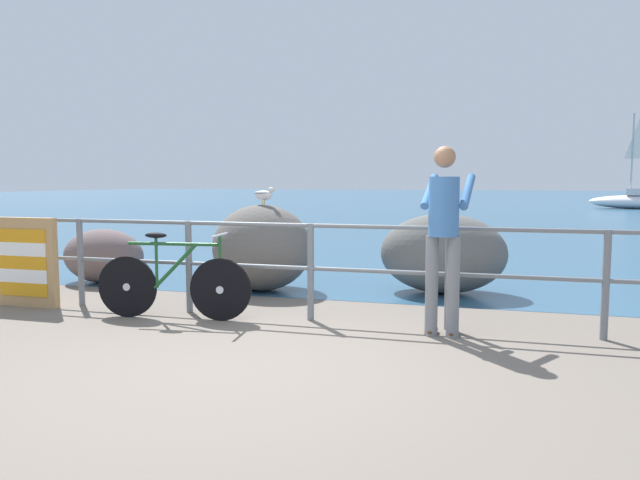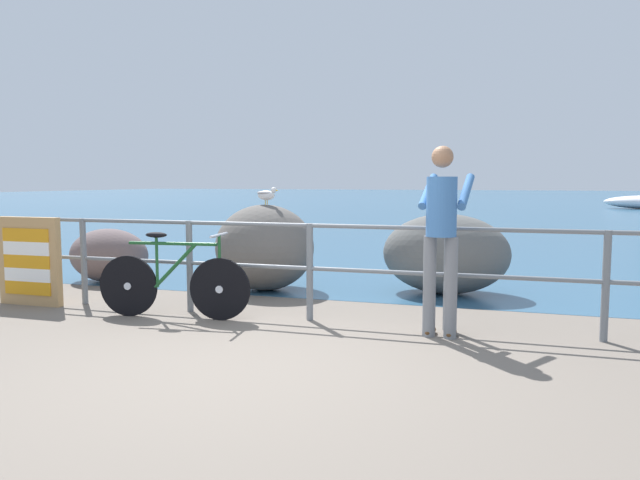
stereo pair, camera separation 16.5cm
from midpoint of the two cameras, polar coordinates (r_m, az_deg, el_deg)
ground_plane at (r=24.50m, az=13.15°, el=1.86°), size 120.00×120.00×0.10m
sea_surface at (r=52.18m, az=15.63°, el=3.74°), size 120.00×90.00×0.01m
promenade_railing at (r=6.39m, az=-0.22°, el=-1.87°), size 8.56×0.07×1.02m
bicycle at (r=6.69m, az=-12.76°, el=-3.83°), size 1.69×0.48×0.92m
person_at_railing at (r=5.80m, az=12.04°, el=0.76°), size 0.48×0.65×1.78m
folded_deckchair_stack at (r=7.93m, az=-24.86°, el=-1.81°), size 0.84×0.10×1.04m
breakwater_boulder_main at (r=8.21m, az=-4.61°, el=-0.70°), size 1.33×1.22×1.15m
breakwater_boulder_left at (r=9.35m, az=-18.57°, el=-1.36°), size 1.21×0.84×0.77m
breakwater_boulder_right at (r=8.11m, az=12.19°, el=-1.27°), size 1.63×1.10×1.04m
seagull at (r=8.15m, az=-4.42°, el=4.27°), size 0.34×0.17×0.23m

